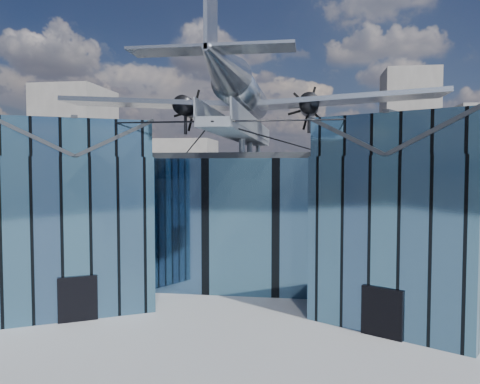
# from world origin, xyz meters

# --- Properties ---
(ground_plane) EXTENTS (120.00, 120.00, 0.00)m
(ground_plane) POSITION_xyz_m (0.00, 0.00, 0.00)
(ground_plane) COLOR gray
(museum) EXTENTS (32.88, 24.50, 17.60)m
(museum) POSITION_xyz_m (0.00, 5.82, 5.54)
(museum) COLOR #446C8B
(museum) RESTS_ON ground
(bg_towers) EXTENTS (77.00, 24.50, 26.00)m
(bg_towers) POSITION_xyz_m (1.45, 50.49, 10.01)
(bg_towers) COLOR gray
(bg_towers) RESTS_ON ground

